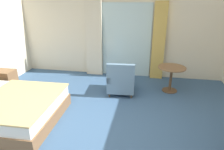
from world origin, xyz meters
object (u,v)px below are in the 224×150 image
at_px(bed, 1,108).
at_px(nightstand, 6,80).
at_px(armchair_by_window, 121,81).
at_px(round_cafe_table, 171,73).

height_order(bed, nightstand, bed).
bearing_deg(nightstand, armchair_by_window, 6.82).
height_order(nightstand, armchair_by_window, armchair_by_window).
bearing_deg(round_cafe_table, nightstand, -170.40).
height_order(nightstand, round_cafe_table, round_cafe_table).
xyz_separation_m(armchair_by_window, round_cafe_table, (1.28, 0.37, 0.17)).
bearing_deg(bed, round_cafe_table, 30.02).
bearing_deg(nightstand, round_cafe_table, 9.60).
relative_size(nightstand, armchair_by_window, 0.63).
xyz_separation_m(nightstand, round_cafe_table, (4.39, 0.74, 0.23)).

